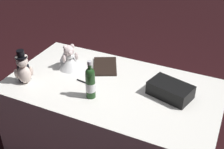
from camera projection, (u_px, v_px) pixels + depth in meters
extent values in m
cube|color=white|center=(112.00, 121.00, 2.42)|extent=(1.62, 0.89, 0.71)
ellipsoid|color=beige|center=(24.00, 74.00, 2.23)|extent=(0.10, 0.09, 0.15)
cube|color=black|center=(24.00, 72.00, 2.25)|extent=(0.09, 0.09, 0.11)
sphere|color=beige|center=(22.00, 62.00, 2.17)|extent=(0.09, 0.09, 0.09)
sphere|color=beige|center=(22.00, 60.00, 2.20)|extent=(0.04, 0.04, 0.04)
sphere|color=beige|center=(26.00, 57.00, 2.16)|extent=(0.03, 0.03, 0.03)
sphere|color=beige|center=(17.00, 58.00, 2.14)|extent=(0.03, 0.03, 0.03)
ellipsoid|color=beige|center=(31.00, 71.00, 2.25)|extent=(0.03, 0.03, 0.08)
ellipsoid|color=beige|center=(17.00, 74.00, 2.22)|extent=(0.03, 0.03, 0.08)
sphere|color=beige|center=(28.00, 76.00, 2.31)|extent=(0.04, 0.04, 0.04)
sphere|color=beige|center=(21.00, 77.00, 2.29)|extent=(0.04, 0.04, 0.04)
cylinder|color=black|center=(21.00, 57.00, 2.15)|extent=(0.09, 0.09, 0.01)
cylinder|color=black|center=(20.00, 53.00, 2.13)|extent=(0.06, 0.06, 0.05)
cone|color=white|center=(70.00, 61.00, 2.42)|extent=(0.19, 0.19, 0.13)
ellipsoid|color=white|center=(69.00, 56.00, 2.39)|extent=(0.08, 0.08, 0.06)
sphere|color=silver|center=(69.00, 50.00, 2.37)|extent=(0.09, 0.09, 0.09)
sphere|color=silver|center=(70.00, 53.00, 2.34)|extent=(0.04, 0.04, 0.04)
sphere|color=silver|center=(65.00, 47.00, 2.34)|extent=(0.03, 0.03, 0.03)
sphere|color=silver|center=(72.00, 46.00, 2.36)|extent=(0.03, 0.03, 0.03)
ellipsoid|color=silver|center=(64.00, 59.00, 2.36)|extent=(0.03, 0.03, 0.07)
ellipsoid|color=silver|center=(76.00, 56.00, 2.40)|extent=(0.03, 0.03, 0.07)
cone|color=white|center=(68.00, 53.00, 2.43)|extent=(0.20, 0.20, 0.12)
cylinder|color=#1D401A|center=(91.00, 86.00, 2.06)|extent=(0.07, 0.07, 0.19)
sphere|color=#1D401A|center=(90.00, 73.00, 2.01)|extent=(0.07, 0.07, 0.07)
cylinder|color=#1D401A|center=(90.00, 67.00, 1.98)|extent=(0.03, 0.03, 0.08)
cylinder|color=silver|center=(89.00, 63.00, 1.97)|extent=(0.03, 0.03, 0.03)
cylinder|color=white|center=(91.00, 87.00, 2.07)|extent=(0.07, 0.07, 0.07)
cylinder|color=black|center=(85.00, 82.00, 2.26)|extent=(0.15, 0.03, 0.01)
cone|color=silver|center=(77.00, 79.00, 2.30)|extent=(0.02, 0.01, 0.01)
cube|color=black|center=(170.00, 90.00, 2.10)|extent=(0.34, 0.26, 0.10)
cube|color=#B7B7BF|center=(170.00, 97.00, 2.02)|extent=(0.04, 0.02, 0.03)
cube|color=black|center=(105.00, 66.00, 2.46)|extent=(0.30, 0.34, 0.02)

